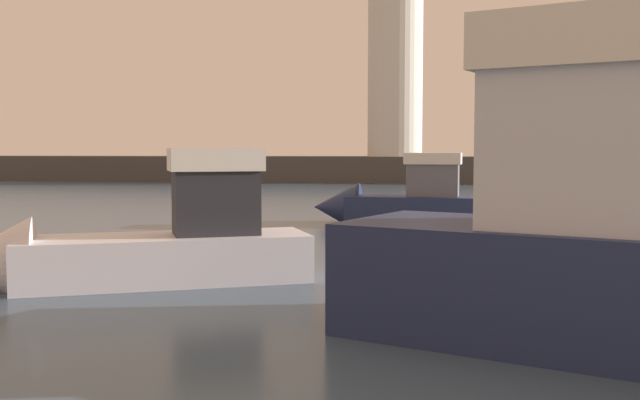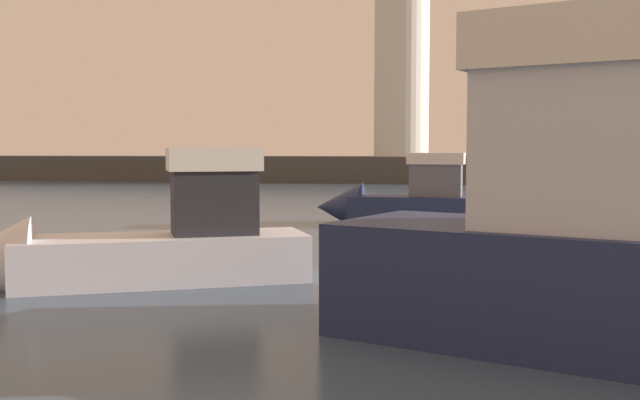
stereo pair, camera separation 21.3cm
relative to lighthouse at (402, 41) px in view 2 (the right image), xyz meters
The scene contains 5 objects.
ground_plane 29.59m from the lighthouse, 90.03° to the right, with size 220.00×220.00×0.00m, color #384C60.
breakwater 9.69m from the lighthouse, behind, with size 89.64×4.28×1.98m, color #423F3D.
lighthouse is the anchor object (origin of this frame).
motorboat_2 44.61m from the lighthouse, 93.99° to the right, with size 6.87×4.35×2.95m.
motorboat_3 32.85m from the lighthouse, 87.30° to the right, with size 5.96×2.23×2.77m.
Camera 2 is at (2.91, -1.46, 2.60)m, focal length 41.48 mm.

